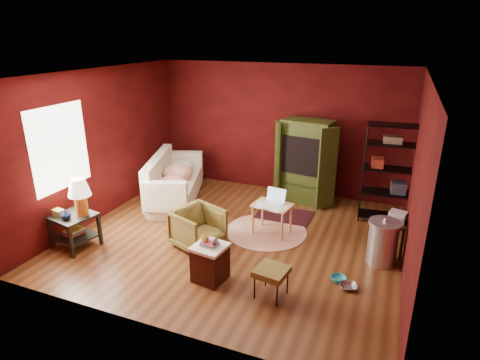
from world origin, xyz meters
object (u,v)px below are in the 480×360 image
(side_table, at_px, (77,207))
(hamper, at_px, (210,262))
(laptop_desk, at_px, (272,207))
(tv_armoire, at_px, (306,160))
(armchair, at_px, (198,226))
(wire_shelving, at_px, (389,170))
(sofa, at_px, (175,184))

(side_table, relative_size, hamper, 1.89)
(laptop_desk, relative_size, tv_armoire, 0.46)
(hamper, bearing_deg, armchair, 127.56)
(armchair, distance_m, side_table, 1.99)
(side_table, xyz_separation_m, wire_shelving, (4.65, 2.92, 0.31))
(armchair, xyz_separation_m, laptop_desk, (1.01, 0.91, 0.13))
(side_table, height_order, wire_shelving, wire_shelving)
(side_table, distance_m, hamper, 2.47)
(armchair, bearing_deg, side_table, 132.41)
(armchair, bearing_deg, laptop_desk, -27.17)
(sofa, relative_size, laptop_desk, 2.46)
(wire_shelving, bearing_deg, hamper, -131.47)
(armchair, height_order, laptop_desk, laptop_desk)
(armchair, height_order, tv_armoire, tv_armoire)
(hamper, height_order, tv_armoire, tv_armoire)
(side_table, bearing_deg, armchair, 21.80)
(hamper, bearing_deg, side_table, 178.34)
(wire_shelving, bearing_deg, laptop_desk, -149.85)
(sofa, xyz_separation_m, laptop_desk, (2.36, -0.63, 0.11))
(sofa, height_order, side_table, side_table)
(laptop_desk, distance_m, wire_shelving, 2.29)
(laptop_desk, bearing_deg, side_table, -141.29)
(side_table, bearing_deg, sofa, 78.32)
(sofa, height_order, armchair, sofa)
(sofa, distance_m, wire_shelving, 4.28)
(armchair, relative_size, side_table, 0.62)
(armchair, relative_size, hamper, 1.17)
(wire_shelving, bearing_deg, sofa, -176.09)
(armchair, xyz_separation_m, wire_shelving, (2.83, 2.20, 0.66))
(laptop_desk, bearing_deg, wire_shelving, 43.70)
(side_table, xyz_separation_m, laptop_desk, (2.83, 1.64, -0.22))
(hamper, bearing_deg, wire_shelving, 53.52)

